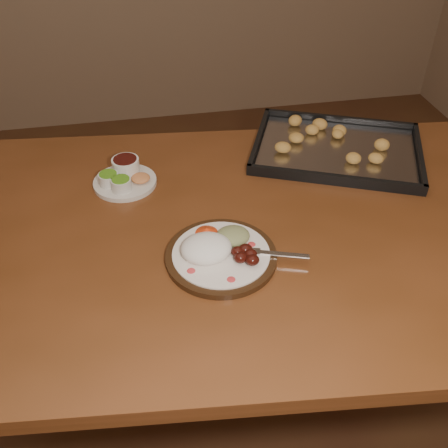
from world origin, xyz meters
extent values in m
plane|color=#55371D|center=(0.00, 0.00, 0.00)|extent=(4.00, 4.00, 0.00)
cube|color=brown|center=(0.23, -0.03, 0.73)|extent=(1.59, 1.05, 0.04)
cylinder|color=#533919|center=(-0.41, 0.42, 0.35)|extent=(0.07, 0.07, 0.71)
cylinder|color=#533919|center=(0.95, 0.28, 0.35)|extent=(0.07, 0.07, 0.71)
cylinder|color=black|center=(0.22, -0.14, 0.76)|extent=(0.24, 0.24, 0.01)
cylinder|color=silver|center=(0.22, -0.14, 0.77)|extent=(0.21, 0.21, 0.01)
ellipsoid|color=red|center=(0.15, -0.18, 0.77)|extent=(0.02, 0.02, 0.00)
ellipsoid|color=red|center=(0.23, -0.22, 0.77)|extent=(0.02, 0.02, 0.00)
ellipsoid|color=red|center=(0.29, -0.12, 0.77)|extent=(0.02, 0.02, 0.00)
ellipsoid|color=red|center=(0.15, -0.10, 0.77)|extent=(0.02, 0.02, 0.00)
ellipsoid|color=white|center=(0.19, -0.13, 0.78)|extent=(0.13, 0.12, 0.05)
ellipsoid|color=#4A130A|center=(0.25, -0.17, 0.78)|extent=(0.03, 0.03, 0.02)
ellipsoid|color=#4A130A|center=(0.28, -0.17, 0.78)|extent=(0.03, 0.03, 0.02)
ellipsoid|color=#4A130A|center=(0.27, -0.15, 0.78)|extent=(0.03, 0.03, 0.02)
ellipsoid|color=#4A130A|center=(0.28, -0.18, 0.78)|extent=(0.03, 0.03, 0.02)
ellipsoid|color=#4A130A|center=(0.25, -0.15, 0.78)|extent=(0.03, 0.03, 0.02)
ellipsoid|color=tan|center=(0.25, -0.10, 0.78)|extent=(0.09, 0.09, 0.03)
cone|color=red|center=(0.20, -0.07, 0.78)|extent=(0.06, 0.06, 0.02)
cube|color=silver|center=(0.34, -0.17, 0.77)|extent=(0.11, 0.05, 0.00)
cube|color=silver|center=(0.29, -0.15, 0.77)|extent=(0.04, 0.03, 0.00)
cylinder|color=silver|center=(0.26, -0.15, 0.77)|extent=(0.03, 0.01, 0.00)
cylinder|color=silver|center=(0.27, -0.14, 0.77)|extent=(0.03, 0.01, 0.00)
cylinder|color=silver|center=(0.27, -0.14, 0.77)|extent=(0.03, 0.01, 0.00)
cylinder|color=silver|center=(0.27, -0.13, 0.77)|extent=(0.03, 0.01, 0.00)
cylinder|color=silver|center=(0.03, 0.18, 0.76)|extent=(0.16, 0.16, 0.01)
cylinder|color=silver|center=(-0.01, 0.17, 0.78)|extent=(0.05, 0.05, 0.03)
cylinder|color=#4E8F1C|center=(-0.01, 0.17, 0.79)|extent=(0.04, 0.04, 0.00)
cylinder|color=silver|center=(0.02, 0.14, 0.78)|extent=(0.05, 0.05, 0.03)
cylinder|color=#4E8F1C|center=(0.02, 0.14, 0.79)|extent=(0.04, 0.04, 0.00)
cylinder|color=white|center=(0.03, 0.22, 0.78)|extent=(0.07, 0.07, 0.04)
cylinder|color=#340C09|center=(0.03, 0.22, 0.80)|extent=(0.06, 0.06, 0.00)
ellipsoid|color=#DC8C4D|center=(0.07, 0.17, 0.77)|extent=(0.05, 0.05, 0.02)
cube|color=black|center=(0.62, 0.23, 0.75)|extent=(0.55, 0.48, 0.01)
cube|color=black|center=(0.68, 0.38, 0.77)|extent=(0.42, 0.19, 0.02)
cube|color=black|center=(0.55, 0.08, 0.77)|extent=(0.42, 0.19, 0.02)
cube|color=black|center=(0.82, 0.14, 0.77)|extent=(0.14, 0.31, 0.02)
cube|color=black|center=(0.41, 0.32, 0.77)|extent=(0.14, 0.31, 0.02)
cube|color=silver|center=(0.62, 0.23, 0.76)|extent=(0.51, 0.44, 0.00)
ellipsoid|color=#C69345|center=(0.67, 0.21, 0.78)|extent=(0.05, 0.05, 0.04)
ellipsoid|color=#C69345|center=(0.72, 0.23, 0.78)|extent=(0.07, 0.07, 0.04)
ellipsoid|color=#C69345|center=(0.68, 0.31, 0.78)|extent=(0.06, 0.06, 0.04)
ellipsoid|color=#C69345|center=(0.60, 0.30, 0.78)|extent=(0.06, 0.06, 0.04)
ellipsoid|color=#C69345|center=(0.56, 0.31, 0.78)|extent=(0.07, 0.07, 0.04)
ellipsoid|color=#C69345|center=(0.56, 0.25, 0.78)|extent=(0.05, 0.05, 0.04)
ellipsoid|color=#C69345|center=(0.51, 0.23, 0.78)|extent=(0.07, 0.07, 0.04)
ellipsoid|color=#C69345|center=(0.56, 0.15, 0.78)|extent=(0.06, 0.06, 0.04)
ellipsoid|color=#C69345|center=(0.64, 0.16, 0.78)|extent=(0.06, 0.06, 0.04)
ellipsoid|color=#C69345|center=(0.67, 0.15, 0.78)|extent=(0.07, 0.07, 0.04)
camera|label=1|loc=(0.08, -0.90, 1.49)|focal=40.00mm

